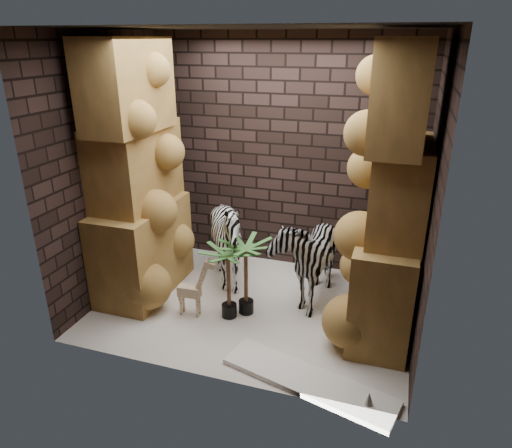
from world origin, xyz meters
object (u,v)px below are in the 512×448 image
(giraffe_toy, at_px, (189,285))
(palm_front, at_px, (246,277))
(zebra_right, at_px, (307,247))
(palm_back, at_px, (229,283))
(zebra_left, at_px, (228,245))
(surfboard, at_px, (308,381))

(giraffe_toy, relative_size, palm_front, 0.84)
(zebra_right, xyz_separation_m, palm_back, (-0.72, -0.69, -0.23))
(zebra_left, xyz_separation_m, giraffe_toy, (-0.18, -0.75, -0.18))
(giraffe_toy, relative_size, surfboard, 0.46)
(palm_back, bearing_deg, surfboard, -36.66)
(palm_front, xyz_separation_m, surfboard, (0.91, -0.93, -0.42))
(palm_back, distance_m, surfboard, 1.39)
(zebra_left, height_order, surfboard, zebra_left)
(giraffe_toy, height_order, surfboard, giraffe_toy)
(giraffe_toy, bearing_deg, zebra_left, 73.51)
(zebra_left, height_order, palm_back, zebra_left)
(zebra_left, xyz_separation_m, palm_front, (0.41, -0.52, -0.11))
(zebra_right, height_order, palm_back, zebra_right)
(zebra_right, relative_size, zebra_left, 1.08)
(zebra_right, height_order, surfboard, zebra_right)
(palm_front, bearing_deg, giraffe_toy, -158.33)
(zebra_left, relative_size, giraffe_toy, 1.63)
(surfboard, bearing_deg, palm_front, 149.35)
(zebra_right, relative_size, palm_back, 1.55)
(zebra_left, bearing_deg, palm_back, -54.55)
(giraffe_toy, bearing_deg, palm_back, 9.64)
(zebra_left, height_order, giraffe_toy, zebra_left)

